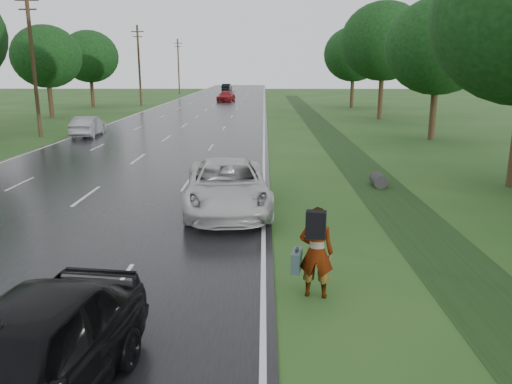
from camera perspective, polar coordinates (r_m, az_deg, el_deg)
The scene contains 19 objects.
road at distance 55.85m, azimuth -6.10°, elevation 9.04°, with size 14.00×180.00×0.04m, color black.
edge_stripe_east at distance 55.44m, azimuth 0.93°, elevation 9.10°, with size 0.12×180.00×0.01m, color silver.
edge_stripe_west at distance 57.06m, azimuth -12.92°, elevation 8.90°, with size 0.12×180.00×0.01m, color silver.
center_line at distance 55.85m, azimuth -6.10°, elevation 9.06°, with size 0.12×180.00×0.01m, color silver.
drainage_ditch at distance 29.71m, azimuth 10.14°, elevation 4.61°, with size 2.20×120.00×0.56m.
utility_pole_mid at distance 38.69m, azimuth -24.13°, elevation 13.45°, with size 1.60×0.26×10.00m.
utility_pole_far at distance 67.16m, azimuth -13.21°, elevation 14.00°, with size 1.60×0.26×10.00m.
utility_pole_distant at distance 96.57m, azimuth -8.85°, elevation 14.09°, with size 1.60×0.26×10.00m.
tree_east_c at distance 36.13m, azimuth 20.14°, elevation 15.34°, with size 7.00×7.00×9.29m.
tree_east_d at distance 49.55m, azimuth 14.40°, elevation 16.33°, with size 8.00×8.00×10.76m.
tree_east_f at distance 63.18m, azimuth 11.11°, elevation 15.19°, with size 7.20×7.20×9.62m.
tree_west_d at distance 53.52m, azimuth -22.84°, elevation 14.07°, with size 6.60×6.60×8.80m.
tree_west_f at distance 66.83m, azimuth -18.50°, elevation 14.47°, with size 7.00×7.00×9.29m.
pedestrian at distance 10.64m, azimuth 6.76°, elevation -6.71°, with size 0.94×0.92×1.99m.
white_pickup at distance 16.97m, azimuth -3.33°, elevation 0.70°, with size 2.77×6.02×1.67m, color silver.
dark_sedan at distance 7.73m, azimuth -25.35°, elevation -17.46°, with size 2.05×5.09×1.73m, color black.
silver_sedan at distance 37.75m, azimuth -18.65°, elevation 7.15°, with size 1.49×4.29×1.41m, color gray.
far_car_red at distance 74.11m, azimuth -3.43°, elevation 10.87°, with size 2.03×5.01×1.45m, color maroon.
far_car_dark at distance 105.66m, azimuth -3.35°, elevation 11.83°, with size 1.67×4.78×1.57m, color black.
Camera 1 is at (6.75, -10.24, 4.77)m, focal length 35.00 mm.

